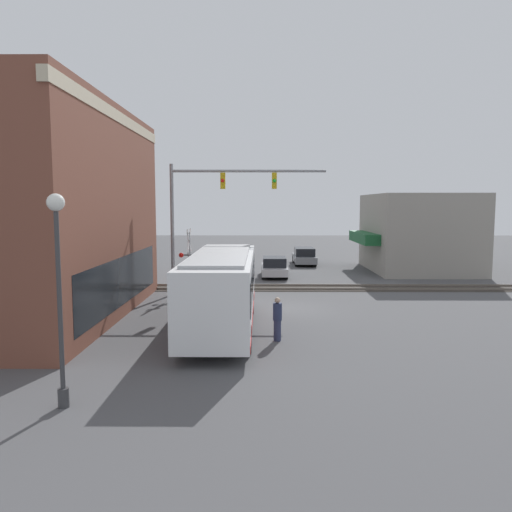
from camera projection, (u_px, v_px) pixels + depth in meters
name	position (u px, v px, depth m)	size (l,w,h in m)	color
ground_plane	(284.00, 308.00, 24.96)	(120.00, 120.00, 0.00)	#4C4C4F
shop_building	(418.00, 233.00, 39.02)	(9.44, 8.54, 5.98)	gray
city_bus	(222.00, 287.00, 20.56)	(10.40, 2.59, 3.20)	white
traffic_signal_gantry	(215.00, 199.00, 28.17)	(0.42, 8.80, 7.45)	gray
crossing_signal	(189.00, 255.00, 28.44)	(1.41, 1.18, 3.81)	gray
streetlamp	(59.00, 282.00, 12.41)	(0.44, 0.44, 5.43)	#38383A
rail_track_near	(280.00, 288.00, 30.93)	(2.60, 60.00, 0.15)	#332D28
parked_car_silver	(274.00, 268.00, 35.76)	(4.26, 1.82, 1.44)	#B7B7BC
parked_car_grey	(304.00, 257.00, 43.21)	(4.86, 1.82, 1.48)	slate
pedestrian_near_bus	(277.00, 319.00, 18.88)	(0.34, 0.34, 1.67)	#2D3351
pedestrian_at_crossing	(202.00, 276.00, 29.41)	(0.34, 0.34, 1.85)	black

